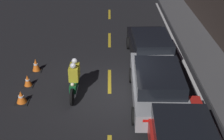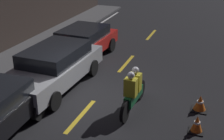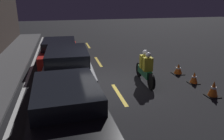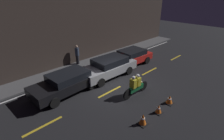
{
  "view_description": "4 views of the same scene",
  "coord_description": "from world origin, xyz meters",
  "views": [
    {
      "loc": [
        10.44,
        0.02,
        6.68
      ],
      "look_at": [
        -0.37,
        0.1,
        0.87
      ],
      "focal_mm": 50.0,
      "sensor_mm": 36.0,
      "label": 1
    },
    {
      "loc": [
        -8.27,
        -3.68,
        4.98
      ],
      "look_at": [
        0.7,
        -0.38,
        0.88
      ],
      "focal_mm": 50.0,
      "sensor_mm": 36.0,
      "label": 2
    },
    {
      "loc": [
        -8.17,
        1.98,
        3.44
      ],
      "look_at": [
        -0.74,
        0.21,
        0.9
      ],
      "focal_mm": 35.0,
      "sensor_mm": 36.0,
      "label": 3
    },
    {
      "loc": [
        -7.74,
        -7.02,
        6.0
      ],
      "look_at": [
        -0.43,
        0.39,
        1.25
      ],
      "focal_mm": 28.0,
      "sensor_mm": 36.0,
      "label": 4
    }
  ],
  "objects": [
    {
      "name": "traffic_cone_mid",
      "position": [
        -0.63,
        -3.36,
        0.24
      ],
      "size": [
        0.42,
        0.42,
        0.5
      ],
      "color": "black",
      "rests_on": "ground"
    },
    {
      "name": "lane_dash_c",
      "position": [
        -1.0,
        0.0,
        0.0
      ],
      "size": [
        2.0,
        0.14,
        0.01
      ],
      "color": "gold",
      "rests_on": "ground"
    },
    {
      "name": "lane_solid_kerb",
      "position": [
        0.0,
        3.55,
        0.0
      ],
      "size": [
        25.2,
        0.14,
        0.01
      ],
      "color": "silver",
      "rests_on": "ground"
    },
    {
      "name": "van_black",
      "position": [
        -2.94,
        1.93,
        0.71
      ],
      "size": [
        4.49,
        2.1,
        1.31
      ],
      "rotation": [
        0.0,
        0.0,
        3.18
      ],
      "color": "black",
      "rests_on": "ground"
    },
    {
      "name": "traffic_cone_near",
      "position": [
        -1.94,
        -3.29,
        0.29
      ],
      "size": [
        0.46,
        0.46,
        0.59
      ],
      "color": "black",
      "rests_on": "ground"
    },
    {
      "name": "lane_dash_e",
      "position": [
        8.0,
        0.0,
        0.0
      ],
      "size": [
        2.0,
        0.14,
        0.01
      ],
      "color": "gold",
      "rests_on": "ground"
    },
    {
      "name": "traffic_cone_far",
      "position": [
        0.6,
        -3.32,
        0.24
      ],
      "size": [
        0.5,
        0.5,
        0.5
      ],
      "color": "black",
      "rests_on": "ground"
    },
    {
      "name": "taxi_red",
      "position": [
        3.55,
        2.08,
        0.71
      ],
      "size": [
        4.11,
        2.1,
        1.3
      ],
      "rotation": [
        0.0,
        0.0,
        3.1
      ],
      "color": "red",
      "rests_on": "ground"
    },
    {
      "name": "hatchback_silver",
      "position": [
        0.56,
        1.77,
        0.76
      ],
      "size": [
        4.63,
        2.06,
        1.42
      ],
      "rotation": [
        0.0,
        0.0,
        3.11
      ],
      "color": "#9EA0A5",
      "rests_on": "ground"
    },
    {
      "name": "motorcycle",
      "position": [
        -0.12,
        -1.37,
        0.65
      ],
      "size": [
        2.19,
        0.39,
        1.39
      ],
      "rotation": [
        0.0,
        0.0,
        -0.04
      ],
      "color": "black",
      "rests_on": "ground"
    },
    {
      "name": "ground_plane",
      "position": [
        0.0,
        0.0,
        0.0
      ],
      "size": [
        56.0,
        56.0,
        0.0
      ],
      "primitive_type": "plane",
      "color": "black"
    },
    {
      "name": "lane_dash_d",
      "position": [
        3.5,
        0.0,
        0.0
      ],
      "size": [
        2.0,
        0.14,
        0.01
      ],
      "color": "gold",
      "rests_on": "ground"
    }
  ]
}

